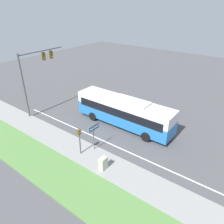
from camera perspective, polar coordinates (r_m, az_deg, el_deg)
name	(u,v)px	position (r m, az deg, el deg)	size (l,w,h in m)	color
ground_plane	(154,137)	(22.70, 10.80, -6.42)	(80.00, 80.00, 0.00)	#4C4C4F
sidewalk	(118,171)	(18.38, 1.57, -15.03)	(2.80, 80.00, 0.12)	gray
grass_verge	(92,196)	(16.66, -5.33, -20.95)	(3.60, 80.00, 0.10)	#568442
lane_divider_near	(135,155)	(20.09, 5.98, -11.07)	(0.14, 30.00, 0.01)	silver
bus	(124,111)	(23.41, 3.15, 0.33)	(2.65, 11.14, 3.27)	#236BB7
signal_gantry	(35,70)	(26.64, -19.59, 10.19)	(5.99, 0.41, 7.46)	#4C4C51
pedestrian_signal	(80,138)	(19.21, -8.48, -6.64)	(0.28, 0.34, 2.60)	#4C4C51
street_sign	(94,133)	(19.62, -4.75, -5.37)	(1.24, 0.08, 2.64)	#4C4C51
utility_cabinet	(103,163)	(18.12, -2.33, -13.24)	(0.66, 0.47, 1.09)	#B7B29E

